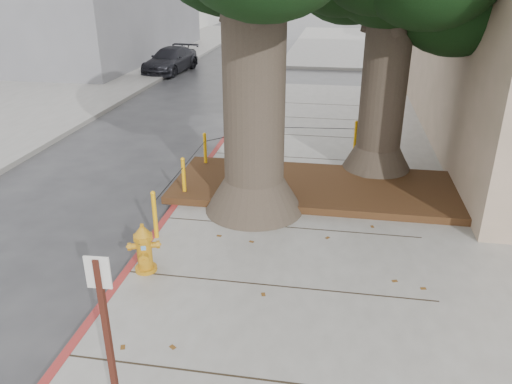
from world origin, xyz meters
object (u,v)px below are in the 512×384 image
at_px(car_silver, 429,67).
at_px(car_dark, 171,60).
at_px(fire_hydrant, 144,248).
at_px(car_red, 503,70).
at_px(signpost, 109,348).

xyz_separation_m(car_silver, car_dark, (-12.61, -0.01, -0.03)).
bearing_deg(fire_hydrant, car_silver, 49.97).
bearing_deg(car_red, car_dark, 82.77).
bearing_deg(fire_hydrant, signpost, -91.60).
bearing_deg(signpost, fire_hydrant, 104.11).
relative_size(car_red, car_dark, 1.00).
bearing_deg(car_red, car_silver, 73.02).
distance_m(signpost, car_silver, 22.13).
height_order(car_silver, car_dark, car_silver).
xyz_separation_m(fire_hydrant, car_red, (10.11, 17.37, 0.11)).
bearing_deg(car_silver, car_red, -98.88).
bearing_deg(signpost, car_dark, 104.17).
distance_m(car_silver, car_dark, 12.61).
xyz_separation_m(fire_hydrant, signpost, (1.00, -3.25, 0.89)).
distance_m(fire_hydrant, car_red, 20.10).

